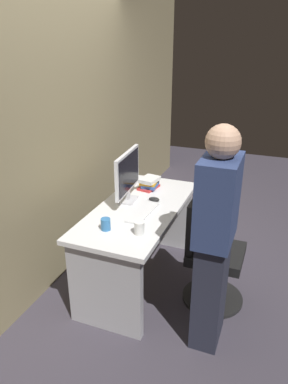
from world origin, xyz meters
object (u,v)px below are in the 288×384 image
(cup_by_monitor, at_px, (106,224))
(book_stack, at_px, (149,183))
(mouse, at_px, (154,199))
(cup_near_keyboard, at_px, (139,228))
(monitor, at_px, (128,174))
(keyboard, at_px, (143,212))
(person_at_desk, at_px, (214,241))
(office_chair, at_px, (209,256))
(handbag, at_px, (224,242))
(desk, at_px, (139,230))

(cup_by_monitor, xyz_separation_m, book_stack, (0.89, -0.02, 0.01))
(mouse, distance_m, cup_near_keyboard, 0.61)
(monitor, bearing_deg, keyboard, -131.02)
(mouse, height_order, cup_near_keyboard, cup_near_keyboard)
(person_at_desk, height_order, book_stack, person_at_desk)
(cup_near_keyboard, height_order, cup_by_monitor, cup_near_keyboard)
(office_chair, height_order, person_at_desk, person_at_desk)
(cup_by_monitor, xyz_separation_m, handbag, (1.19, -0.75, -0.66))
(handbag, bearing_deg, cup_near_keyboard, 157.32)
(office_chair, height_order, cup_by_monitor, office_chair)
(person_at_desk, distance_m, book_stack, 1.22)
(office_chair, bearing_deg, person_at_desk, -167.12)
(desk, distance_m, keyboard, 0.27)
(keyboard, distance_m, handbag, 1.19)
(monitor, xyz_separation_m, keyboard, (-0.19, -0.22, -0.25))
(cup_near_keyboard, bearing_deg, cup_by_monitor, 96.85)
(desk, relative_size, handbag, 3.93)
(mouse, height_order, book_stack, book_stack)
(mouse, bearing_deg, monitor, 109.85)
(mouse, bearing_deg, office_chair, -110.05)
(desk, height_order, book_stack, book_stack)
(person_at_desk, relative_size, monitor, 3.03)
(desk, xyz_separation_m, cup_by_monitor, (-0.47, 0.08, 0.28))
(cup_by_monitor, bearing_deg, desk, -9.93)
(person_at_desk, height_order, monitor, person_at_desk)
(office_chair, xyz_separation_m, book_stack, (0.47, 0.71, 0.38))
(desk, bearing_deg, monitor, 57.23)
(cup_by_monitor, bearing_deg, cup_near_keyboard, -83.15)
(cup_by_monitor, bearing_deg, monitor, 5.98)
(cup_near_keyboard, bearing_deg, handbag, -22.68)
(office_chair, xyz_separation_m, keyboard, (-0.06, 0.57, 0.33))
(cup_near_keyboard, distance_m, cup_by_monitor, 0.27)
(cup_near_keyboard, relative_size, book_stack, 0.43)
(keyboard, relative_size, mouse, 4.30)
(mouse, relative_size, book_stack, 0.42)
(handbag, bearing_deg, person_at_desk, -176.07)
(mouse, xyz_separation_m, cup_by_monitor, (-0.64, 0.16, 0.03))
(desk, relative_size, monitor, 2.75)
(monitor, xyz_separation_m, handbag, (0.64, -0.81, -0.87))
(office_chair, bearing_deg, keyboard, 96.22)
(monitor, height_order, mouse, monitor)
(keyboard, height_order, handbag, keyboard)
(keyboard, bearing_deg, mouse, 2.14)
(office_chair, relative_size, cup_by_monitor, 10.04)
(cup_by_monitor, bearing_deg, person_at_desk, -90.79)
(desk, xyz_separation_m, mouse, (0.17, -0.08, 0.25))
(desk, relative_size, mouse, 14.87)
(book_stack, bearing_deg, desk, -171.79)
(desk, distance_m, mouse, 0.31)
(desk, relative_size, cup_by_monitor, 15.89)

